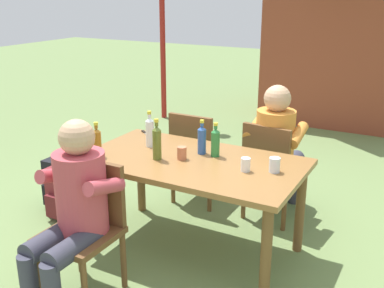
{
  "coord_description": "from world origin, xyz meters",
  "views": [
    {
      "loc": [
        1.51,
        -2.77,
        1.92
      ],
      "look_at": [
        0.0,
        0.0,
        0.85
      ],
      "focal_mm": 43.56,
      "sensor_mm": 36.0,
      "label": 1
    }
  ],
  "objects": [
    {
      "name": "dining_table",
      "position": [
        0.0,
        0.0,
        0.64
      ],
      "size": [
        1.6,
        0.9,
        0.73
      ],
      "color": "olive",
      "rests_on": "ground_plane"
    },
    {
      "name": "bottle_olive",
      "position": [
        -0.23,
        -0.11,
        0.87
      ],
      "size": [
        0.06,
        0.06,
        0.3
      ],
      "color": "#566623",
      "rests_on": "dining_table"
    },
    {
      "name": "cup_terracotta",
      "position": [
        -0.07,
        -0.02,
        0.78
      ],
      "size": [
        0.07,
        0.07,
        0.09
      ],
      "primitive_type": "cylinder",
      "color": "#BC6B47",
      "rests_on": "dining_table"
    },
    {
      "name": "person_in_plaid_shirt",
      "position": [
        -0.36,
        -0.86,
        0.66
      ],
      "size": [
        0.47,
        0.61,
        1.18
      ],
      "color": "#B7424C",
      "rests_on": "ground_plane"
    },
    {
      "name": "cup_white",
      "position": [
        0.42,
        -0.02,
        0.78
      ],
      "size": [
        0.06,
        0.06,
        0.09
      ],
      "primitive_type": "cylinder",
      "color": "white",
      "rests_on": "dining_table"
    },
    {
      "name": "backpack_by_near_side",
      "position": [
        -1.41,
        0.07,
        0.21
      ],
      "size": [
        0.3,
        0.2,
        0.44
      ],
      "color": "black",
      "rests_on": "ground_plane"
    },
    {
      "name": "bottle_green",
      "position": [
        0.11,
        0.15,
        0.85
      ],
      "size": [
        0.06,
        0.06,
        0.26
      ],
      "color": "#287A38",
      "rests_on": "dining_table"
    },
    {
      "name": "backpack_by_far_side",
      "position": [
        -1.21,
        -0.08,
        0.22
      ],
      "size": [
        0.32,
        0.23,
        0.45
      ],
      "color": "maroon",
      "rests_on": "ground_plane"
    },
    {
      "name": "chair_far_left",
      "position": [
        -0.36,
        0.75,
        0.49
      ],
      "size": [
        0.44,
        0.44,
        0.87
      ],
      "color": "brown",
      "rests_on": "ground_plane"
    },
    {
      "name": "bottle_amber",
      "position": [
        -0.65,
        -0.26,
        0.85
      ],
      "size": [
        0.06,
        0.06,
        0.26
      ],
      "color": "#996019",
      "rests_on": "dining_table"
    },
    {
      "name": "bottle_clear",
      "position": [
        -0.43,
        0.11,
        0.86
      ],
      "size": [
        0.06,
        0.06,
        0.28
      ],
      "color": "white",
      "rests_on": "dining_table"
    },
    {
      "name": "ground_plane",
      "position": [
        0.0,
        0.0,
        0.0
      ],
      "size": [
        24.0,
        24.0,
        0.0
      ],
      "primitive_type": "plane",
      "color": "#6B844C"
    },
    {
      "name": "bottle_blue",
      "position": [
        -0.0,
        0.15,
        0.85
      ],
      "size": [
        0.06,
        0.06,
        0.26
      ],
      "color": "#2D56A3",
      "rests_on": "dining_table"
    },
    {
      "name": "table_knife",
      "position": [
        -0.63,
        0.35,
        0.74
      ],
      "size": [
        0.21,
        0.15,
        0.01
      ],
      "color": "silver",
      "rests_on": "dining_table"
    },
    {
      "name": "person_in_white_shirt",
      "position": [
        0.36,
        0.86,
        0.66
      ],
      "size": [
        0.47,
        0.61,
        1.18
      ],
      "color": "orange",
      "rests_on": "ground_plane"
    },
    {
      "name": "chair_near_left",
      "position": [
        -0.36,
        -0.75,
        0.49
      ],
      "size": [
        0.44,
        0.44,
        0.87
      ],
      "color": "brown",
      "rests_on": "ground_plane"
    },
    {
      "name": "chair_far_right",
      "position": [
        0.35,
        0.75,
        0.49
      ],
      "size": [
        0.49,
        0.49,
        0.87
      ],
      "color": "brown",
      "rests_on": "ground_plane"
    },
    {
      "name": "brick_kiosk",
      "position": [
        0.15,
        4.46,
        1.45
      ],
      "size": [
        2.39,
        1.73,
        2.77
      ],
      "color": "brown",
      "rests_on": "ground_plane"
    },
    {
      "name": "cup_glass",
      "position": [
        0.6,
        0.06,
        0.79
      ],
      "size": [
        0.08,
        0.08,
        0.1
      ],
      "primitive_type": "cylinder",
      "color": "silver",
      "rests_on": "dining_table"
    }
  ]
}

